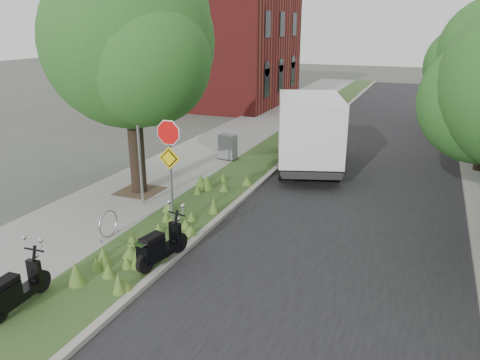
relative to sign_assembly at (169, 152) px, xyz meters
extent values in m
plane|color=#4C5147|center=(1.40, -0.58, -2.33)|extent=(120.00, 120.00, 0.00)
cube|color=gray|center=(-2.85, 9.42, -2.27)|extent=(3.50, 60.00, 0.12)
cube|color=#344C20|center=(-0.10, 9.42, -2.27)|extent=(2.00, 60.00, 0.12)
cube|color=#9E9991|center=(0.90, 9.42, -2.26)|extent=(0.20, 60.00, 0.13)
cube|color=black|center=(4.40, 9.42, -2.32)|extent=(7.00, 60.00, 0.01)
cube|color=#9E9991|center=(7.90, 9.42, -2.26)|extent=(0.20, 60.00, 0.13)
cylinder|color=black|center=(-2.60, 2.22, 0.03)|extent=(0.52, 0.52, 4.48)
sphere|color=#1C5520|center=(-2.60, 2.22, 2.75)|extent=(5.40, 5.40, 5.40)
sphere|color=#1C5520|center=(-3.81, 3.03, 2.08)|extent=(4.05, 4.05, 4.05)
sphere|color=#1C5520|center=(-1.52, 1.54, 2.21)|extent=(3.78, 3.78, 3.78)
cube|color=#473828|center=(-2.60, 2.22, -2.20)|extent=(1.40, 1.40, 0.01)
cylinder|color=#A5A8AD|center=(-1.80, 1.22, -0.21)|extent=(0.08, 0.08, 4.00)
torus|color=#A5A8AD|center=(-1.30, -1.18, -1.83)|extent=(0.05, 0.77, 0.77)
cube|color=#A5A8AD|center=(-1.30, -1.54, -2.19)|extent=(0.06, 0.06, 0.04)
cube|color=#A5A8AD|center=(-1.30, -0.82, -2.19)|extent=(0.06, 0.06, 0.04)
cylinder|color=#A5A8AD|center=(0.00, 0.02, -0.71)|extent=(0.07, 0.07, 3.00)
cylinder|color=red|center=(0.00, -0.01, 0.54)|extent=(0.86, 0.03, 0.86)
cylinder|color=white|center=(0.00, 0.00, 0.54)|extent=(0.94, 0.02, 0.94)
cube|color=yellow|center=(0.00, -0.01, -0.16)|extent=(0.64, 0.03, 0.64)
cube|color=maroon|center=(-8.10, 21.42, 1.67)|extent=(9.00, 10.00, 8.00)
sphere|color=#1C5520|center=(7.46, 10.05, 1.73)|extent=(3.15, 3.15, 3.15)
cylinder|color=black|center=(8.40, 17.42, -0.39)|extent=(0.36, 0.36, 3.64)
sphere|color=#1C5520|center=(8.40, 17.42, 1.82)|extent=(3.80, 3.80, 3.80)
sphere|color=#1C5520|center=(7.54, 17.99, 1.35)|extent=(2.85, 2.85, 2.85)
cylinder|color=black|center=(-0.93, -4.00, -1.96)|extent=(0.14, 0.50, 0.49)
cube|color=black|center=(-0.90, -4.63, -1.94)|extent=(0.38, 1.11, 0.17)
cube|color=black|center=(-0.88, -4.96, -1.71)|extent=(0.38, 0.63, 0.38)
cube|color=black|center=(-0.88, -4.91, -1.47)|extent=(0.32, 0.58, 0.11)
cylinder|color=black|center=(0.91, -1.25, -1.95)|extent=(0.21, 0.53, 0.51)
cylinder|color=black|center=(0.69, -2.45, -1.95)|extent=(0.21, 0.53, 0.51)
cube|color=black|center=(0.79, -1.90, -1.93)|extent=(0.53, 1.18, 0.18)
cube|color=black|center=(0.73, -2.24, -1.69)|extent=(0.46, 0.70, 0.40)
cube|color=black|center=(0.74, -2.19, -1.44)|extent=(0.40, 0.64, 0.12)
cube|color=#262628|center=(1.97, 7.41, -1.79)|extent=(3.70, 5.94, 0.19)
cube|color=#B7BABC|center=(1.31, 9.46, -0.90)|extent=(2.50, 2.06, 1.68)
cube|color=white|center=(2.15, 6.86, -0.48)|extent=(3.42, 4.50, 2.31)
cube|color=#262628|center=(-1.40, 7.10, -2.19)|extent=(0.87, 0.64, 0.04)
cube|color=slate|center=(-1.40, 7.10, -1.67)|extent=(0.77, 0.54, 1.06)
camera|label=1|loc=(6.35, -10.55, 3.28)|focal=35.00mm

